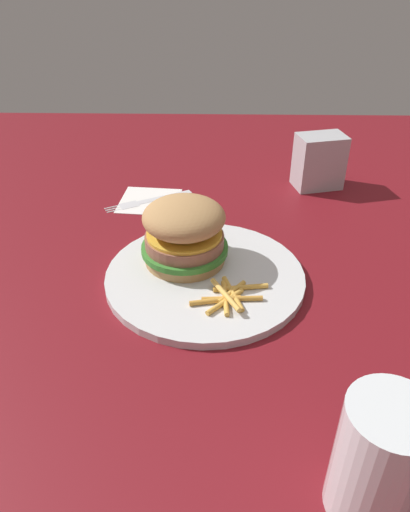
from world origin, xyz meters
TOP-DOWN VIEW (x-y plane):
  - ground_plane at (0.00, 0.00)m, footprint 1.60×1.60m
  - plate at (-0.01, -0.02)m, footprint 0.29×0.29m
  - sandwich at (0.02, -0.05)m, footprint 0.13×0.13m
  - fries_pile at (-0.04, 0.04)m, footprint 0.11×0.08m
  - napkin at (0.11, -0.27)m, footprint 0.12×0.12m
  - fork at (0.11, -0.26)m, footprint 0.16×0.10m
  - drink_glass at (-0.16, 0.31)m, footprint 0.08×0.08m
  - napkin_dispenser at (-0.22, -0.34)m, footprint 0.10×0.08m

SIDE VIEW (x-z plane):
  - ground_plane at x=0.00m, z-range 0.00..0.00m
  - napkin at x=0.11m, z-range 0.00..0.00m
  - fork at x=0.11m, z-range 0.00..0.01m
  - plate at x=-0.01m, z-range 0.00..0.01m
  - fries_pile at x=-0.04m, z-range 0.01..0.02m
  - napkin_dispenser at x=-0.22m, z-range 0.00..0.10m
  - drink_glass at x=-0.16m, z-range -0.01..0.12m
  - sandwich at x=0.02m, z-range 0.01..0.11m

